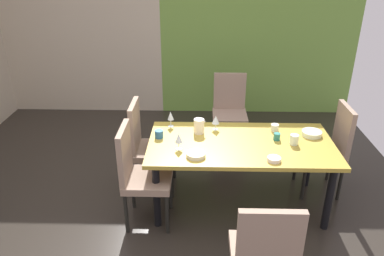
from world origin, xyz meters
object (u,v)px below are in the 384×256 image
object	(u,v)px
wine_glass_front	(216,120)
cup_south	(159,134)
dining_table	(241,150)
pitcher_rear	(199,126)
chair_head_far	(230,108)
chair_left_near	(139,171)
serving_bowl_east	(274,159)
cup_near_window	(294,140)
chair_right_far	(329,145)
wine_glass_near_shelf	(179,139)
serving_bowl_west	(312,133)
wine_glass_left	(171,116)
cup_right	(275,128)
cup_center	(277,137)
serving_bowl_north	(196,155)
chair_head_near	(264,254)
chair_left_far	(147,143)

from	to	relation	value
wine_glass_front	cup_south	world-z (taller)	wine_glass_front
dining_table	pitcher_rear	bearing A→B (deg)	153.73
chair_head_far	wine_glass_front	world-z (taller)	chair_head_far
chair_head_far	chair_left_near	distance (m)	1.85
serving_bowl_east	cup_south	size ratio (longest dim) A/B	1.46
dining_table	wine_glass_front	bearing A→B (deg)	130.02
chair_left_near	cup_near_window	distance (m)	1.51
dining_table	chair_right_far	distance (m)	1.01
wine_glass_near_shelf	serving_bowl_west	world-z (taller)	wine_glass_near_shelf
chair_head_far	chair_left_near	bearing A→B (deg)	59.14
dining_table	wine_glass_left	size ratio (longest dim) A/B	10.76
cup_near_window	pitcher_rear	xyz separation A→B (m)	(-0.92, 0.22, 0.03)
chair_head_far	chair_left_near	xyz separation A→B (m)	(-0.95, -1.59, 0.01)
dining_table	chair_left_near	distance (m)	1.01
chair_right_far	cup_right	bearing A→B (deg)	91.01
chair_left_near	cup_right	world-z (taller)	chair_left_near
cup_near_window	wine_glass_left	bearing A→B (deg)	163.04
chair_left_near	wine_glass_near_shelf	bearing A→B (deg)	109.75
wine_glass_near_shelf	cup_center	bearing A→B (deg)	12.72
serving_bowl_north	cup_south	world-z (taller)	cup_south
chair_head_near	serving_bowl_north	distance (m)	1.14
chair_head_near	wine_glass_left	distance (m)	1.84
chair_head_near	cup_center	distance (m)	1.42
chair_left_far	wine_glass_left	size ratio (longest dim) A/B	6.02
serving_bowl_east	cup_right	size ratio (longest dim) A/B	1.52
chair_left_near	pitcher_rear	world-z (taller)	chair_left_near
chair_right_far	chair_left_far	bearing A→B (deg)	90.00
chair_right_far	pitcher_rear	bearing A→B (deg)	93.36
serving_bowl_east	cup_center	bearing A→B (deg)	76.80
chair_head_near	serving_bowl_west	distance (m)	1.64
chair_left_far	cup_near_window	distance (m)	1.52
chair_left_far	dining_table	bearing A→B (deg)	73.68
chair_left_far	cup_right	bearing A→B (deg)	89.55
chair_right_far	cup_center	distance (m)	0.68
serving_bowl_west	cup_center	world-z (taller)	cup_center
chair_head_near	cup_south	bearing A→B (deg)	121.68
chair_left_near	cup_near_window	xyz separation A→B (m)	(1.47, 0.26, 0.22)
wine_glass_front	cup_south	size ratio (longest dim) A/B	1.86
pitcher_rear	chair_left_near	bearing A→B (deg)	-138.84
chair_head_far	wine_glass_left	bearing A→B (deg)	54.03
dining_table	chair_head_far	world-z (taller)	chair_head_far
cup_south	cup_center	bearing A→B (deg)	-0.91
cup_right	pitcher_rear	world-z (taller)	pitcher_rear
chair_head_far	wine_glass_front	xyz separation A→B (m)	(-0.22, -1.02, 0.28)
wine_glass_front	wine_glass_left	distance (m)	0.48
cup_near_window	chair_left_near	bearing A→B (deg)	-169.88
chair_left_near	cup_center	bearing A→B (deg)	104.74
chair_right_far	wine_glass_front	world-z (taller)	chair_right_far
serving_bowl_east	cup_south	xyz separation A→B (m)	(-1.07, 0.43, 0.02)
cup_south	dining_table	bearing A→B (deg)	-5.87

